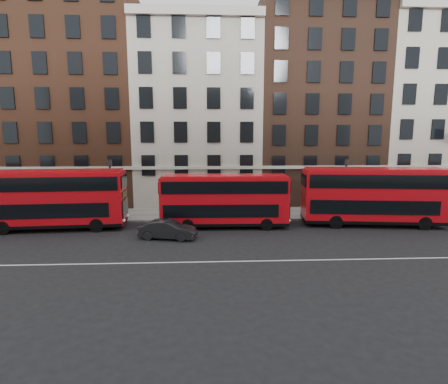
{
  "coord_description": "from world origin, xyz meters",
  "views": [
    {
      "loc": [
        0.9,
        -21.39,
        7.17
      ],
      "look_at": [
        2.2,
        5.0,
        3.0
      ],
      "focal_mm": 28.0,
      "sensor_mm": 36.0,
      "label": 1
    }
  ],
  "objects_px": {
    "bus_d": "(373,195)",
    "car_front": "(168,230)",
    "bus_b": "(51,198)",
    "traffic_light": "(441,191)",
    "bus_c": "(224,199)"
  },
  "relations": [
    {
      "from": "bus_d",
      "to": "car_front",
      "type": "relative_size",
      "value": 2.82
    },
    {
      "from": "bus_b",
      "to": "bus_d",
      "type": "xyz_separation_m",
      "value": [
        25.53,
        0.01,
        0.03
      ]
    },
    {
      "from": "bus_d",
      "to": "car_front",
      "type": "bearing_deg",
      "value": -162.9
    },
    {
      "from": "bus_b",
      "to": "traffic_light",
      "type": "height_order",
      "value": "bus_b"
    },
    {
      "from": "bus_b",
      "to": "car_front",
      "type": "relative_size",
      "value": 2.76
    },
    {
      "from": "bus_d",
      "to": "traffic_light",
      "type": "bearing_deg",
      "value": 23.91
    },
    {
      "from": "bus_d",
      "to": "traffic_light",
      "type": "relative_size",
      "value": 3.5
    },
    {
      "from": "bus_d",
      "to": "car_front",
      "type": "height_order",
      "value": "bus_d"
    },
    {
      "from": "traffic_light",
      "to": "bus_c",
      "type": "bearing_deg",
      "value": -173.3
    },
    {
      "from": "car_front",
      "to": "traffic_light",
      "type": "relative_size",
      "value": 1.24
    },
    {
      "from": "bus_c",
      "to": "car_front",
      "type": "bearing_deg",
      "value": -142.88
    },
    {
      "from": "bus_b",
      "to": "traffic_light",
      "type": "distance_m",
      "value": 32.89
    },
    {
      "from": "bus_b",
      "to": "bus_d",
      "type": "bearing_deg",
      "value": -3.6
    },
    {
      "from": "bus_d",
      "to": "traffic_light",
      "type": "xyz_separation_m",
      "value": [
        7.29,
        2.27,
        -0.08
      ]
    },
    {
      "from": "bus_b",
      "to": "bus_d",
      "type": "relative_size",
      "value": 0.98
    }
  ]
}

